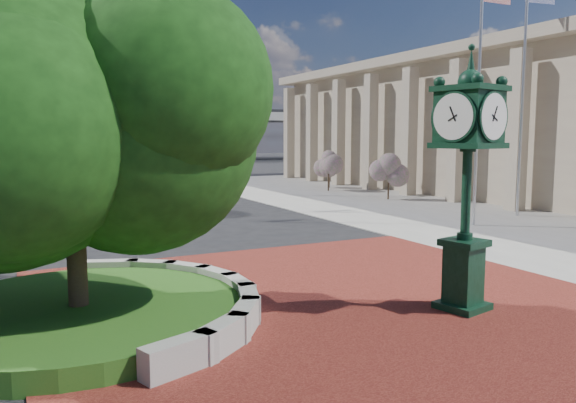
{
  "coord_description": "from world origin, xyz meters",
  "views": [
    {
      "loc": [
        -6.06,
        -10.95,
        3.55
      ],
      "look_at": [
        0.16,
        1.5,
        1.94
      ],
      "focal_mm": 35.0,
      "sensor_mm": 36.0,
      "label": 1
    }
  ],
  "objects_px": {
    "post_clock": "(467,170)",
    "street_lamp_near": "(197,97)",
    "flagpole_b": "(523,92)",
    "parked_car": "(92,168)",
    "street_lamp_far": "(34,119)",
    "flagpole_a": "(478,96)"
  },
  "relations": [
    {
      "from": "post_clock",
      "to": "street_lamp_near",
      "type": "distance_m",
      "value": 25.49
    },
    {
      "from": "flagpole_b",
      "to": "parked_car",
      "type": "bearing_deg",
      "value": 111.54
    },
    {
      "from": "parked_car",
      "to": "flagpole_b",
      "type": "xyz_separation_m",
      "value": [
        13.56,
        -34.36,
        4.72
      ]
    },
    {
      "from": "street_lamp_near",
      "to": "post_clock",
      "type": "bearing_deg",
      "value": -95.3
    },
    {
      "from": "flagpole_b",
      "to": "street_lamp_near",
      "type": "xyz_separation_m",
      "value": [
        -9.68,
        16.0,
        0.47
      ]
    },
    {
      "from": "flagpole_b",
      "to": "street_lamp_far",
      "type": "height_order",
      "value": "flagpole_b"
    },
    {
      "from": "post_clock",
      "to": "flagpole_a",
      "type": "xyz_separation_m",
      "value": [
        8.28,
        8.04,
        2.23
      ]
    },
    {
      "from": "parked_car",
      "to": "street_lamp_far",
      "type": "relative_size",
      "value": 0.52
    },
    {
      "from": "parked_car",
      "to": "flagpole_b",
      "type": "distance_m",
      "value": 37.24
    },
    {
      "from": "post_clock",
      "to": "flagpole_a",
      "type": "distance_m",
      "value": 11.76
    },
    {
      "from": "flagpole_b",
      "to": "post_clock",
      "type": "bearing_deg",
      "value": -142.59
    },
    {
      "from": "flagpole_a",
      "to": "street_lamp_far",
      "type": "distance_m",
      "value": 42.03
    },
    {
      "from": "flagpole_a",
      "to": "street_lamp_far",
      "type": "xyz_separation_m",
      "value": [
        -14.14,
        39.58,
        -0.0
      ]
    },
    {
      "from": "post_clock",
      "to": "parked_car",
      "type": "relative_size",
      "value": 1.17
    },
    {
      "from": "post_clock",
      "to": "parked_car",
      "type": "xyz_separation_m",
      "value": [
        -1.54,
        43.55,
        -2.12
      ]
    },
    {
      "from": "post_clock",
      "to": "flagpole_a",
      "type": "relative_size",
      "value": 0.53
    },
    {
      "from": "flagpole_a",
      "to": "street_lamp_near",
      "type": "relative_size",
      "value": 0.98
    },
    {
      "from": "parked_car",
      "to": "flagpole_b",
      "type": "height_order",
      "value": "flagpole_b"
    },
    {
      "from": "parked_car",
      "to": "flagpole_a",
      "type": "bearing_deg",
      "value": -65.95
    },
    {
      "from": "flagpole_a",
      "to": "flagpole_b",
      "type": "relative_size",
      "value": 0.93
    },
    {
      "from": "parked_car",
      "to": "flagpole_b",
      "type": "bearing_deg",
      "value": -59.87
    },
    {
      "from": "flagpole_a",
      "to": "street_lamp_far",
      "type": "relative_size",
      "value": 1.14
    }
  ]
}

